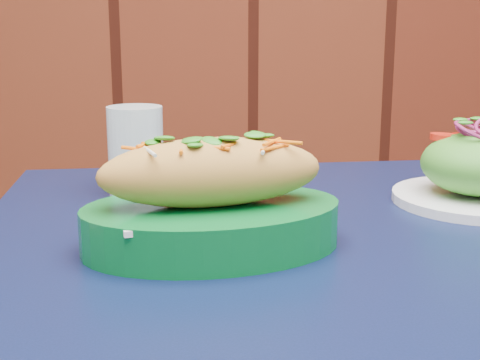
{
  "coord_description": "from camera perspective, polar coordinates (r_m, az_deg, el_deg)",
  "views": [
    {
      "loc": [
        -0.48,
        1.01,
        0.98
      ],
      "look_at": [
        -0.46,
        1.72,
        0.81
      ],
      "focal_mm": 50.0,
      "sensor_mm": 36.0,
      "label": 1
    }
  ],
  "objects": [
    {
      "name": "banh_mi_basket",
      "position": [
        0.68,
        -2.41,
        -1.98
      ],
      "size": [
        0.3,
        0.23,
        0.12
      ],
      "rotation": [
        0.0,
        0.0,
        0.22
      ],
      "color": "#076025",
      "rests_on": "cafe_table"
    },
    {
      "name": "water_glass",
      "position": [
        0.9,
        -8.88,
        2.45
      ],
      "size": [
        0.07,
        0.07,
        0.12
      ],
      "primitive_type": "cylinder",
      "color": "silver",
      "rests_on": "cafe_table"
    },
    {
      "name": "salad_plate",
      "position": [
        0.9,
        19.61,
        0.76
      ],
      "size": [
        0.21,
        0.21,
        0.11
      ],
      "rotation": [
        0.0,
        0.0,
        0.21
      ],
      "color": "white",
      "rests_on": "cafe_table"
    },
    {
      "name": "cafe_table",
      "position": [
        0.76,
        8.34,
        -11.5
      ],
      "size": [
        0.87,
        0.87,
        0.75
      ],
      "rotation": [
        0.0,
        0.0,
        0.09
      ],
      "color": "black",
      "rests_on": "ground"
    }
  ]
}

